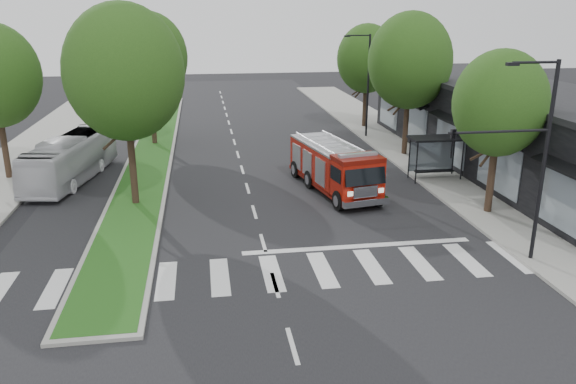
# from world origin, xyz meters

# --- Properties ---
(ground) EXTENTS (140.00, 140.00, 0.00)m
(ground) POSITION_xyz_m (0.00, 0.00, 0.00)
(ground) COLOR black
(ground) RESTS_ON ground
(sidewalk_right) EXTENTS (5.00, 80.00, 0.15)m
(sidewalk_right) POSITION_xyz_m (12.50, 10.00, 0.07)
(sidewalk_right) COLOR gray
(sidewalk_right) RESTS_ON ground
(median) EXTENTS (3.00, 50.00, 0.15)m
(median) POSITION_xyz_m (-6.00, 18.00, 0.08)
(median) COLOR gray
(median) RESTS_ON ground
(storefront_row) EXTENTS (8.00, 30.00, 5.00)m
(storefront_row) POSITION_xyz_m (17.00, 10.00, 2.50)
(storefront_row) COLOR black
(storefront_row) RESTS_ON ground
(bus_shelter) EXTENTS (3.20, 1.60, 2.61)m
(bus_shelter) POSITION_xyz_m (11.20, 8.15, 2.04)
(bus_shelter) COLOR black
(bus_shelter) RESTS_ON ground
(tree_right_near) EXTENTS (4.40, 4.40, 8.05)m
(tree_right_near) POSITION_xyz_m (11.50, 2.00, 5.51)
(tree_right_near) COLOR black
(tree_right_near) RESTS_ON ground
(tree_right_mid) EXTENTS (5.60, 5.60, 9.72)m
(tree_right_mid) POSITION_xyz_m (11.50, 14.00, 6.49)
(tree_right_mid) COLOR black
(tree_right_mid) RESTS_ON ground
(tree_right_far) EXTENTS (5.00, 5.00, 8.73)m
(tree_right_far) POSITION_xyz_m (11.50, 24.00, 5.84)
(tree_right_far) COLOR black
(tree_right_far) RESTS_ON ground
(tree_median_near) EXTENTS (5.80, 5.80, 10.16)m
(tree_median_near) POSITION_xyz_m (-6.00, 6.00, 6.81)
(tree_median_near) COLOR black
(tree_median_near) RESTS_ON ground
(tree_median_far) EXTENTS (5.60, 5.60, 9.72)m
(tree_median_far) POSITION_xyz_m (-6.00, 20.00, 6.49)
(tree_median_far) COLOR black
(tree_median_far) RESTS_ON ground
(streetlight_right_near) EXTENTS (4.08, 0.22, 8.00)m
(streetlight_right_near) POSITION_xyz_m (9.61, -3.50, 4.67)
(streetlight_right_near) COLOR black
(streetlight_right_near) RESTS_ON ground
(streetlight_right_far) EXTENTS (2.11, 0.20, 8.00)m
(streetlight_right_far) POSITION_xyz_m (10.35, 20.00, 4.48)
(streetlight_right_far) COLOR black
(streetlight_right_far) RESTS_ON ground
(fire_engine) EXTENTS (3.91, 8.49, 2.83)m
(fire_engine) POSITION_xyz_m (4.76, 6.90, 1.36)
(fire_engine) COLOR #5B0B05
(fire_engine) RESTS_ON ground
(city_bus) EXTENTS (4.02, 9.85, 2.68)m
(city_bus) POSITION_xyz_m (-10.16, 11.21, 1.34)
(city_bus) COLOR silver
(city_bus) RESTS_ON ground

